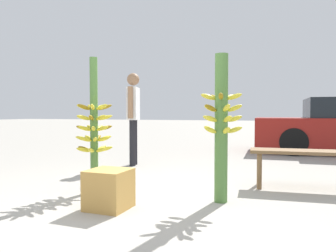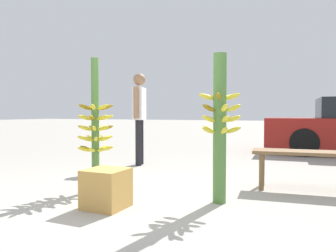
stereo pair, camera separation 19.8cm
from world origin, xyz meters
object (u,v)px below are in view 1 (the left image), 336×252
at_px(banana_stalk_left, 94,126).
at_px(banana_stalk_center, 221,125).
at_px(market_bench, 302,157).
at_px(produce_crate, 109,189).
at_px(vendor_person, 133,110).

relative_size(banana_stalk_left, banana_stalk_center, 1.03).
bearing_deg(market_bench, produce_crate, -144.60).
bearing_deg(produce_crate, banana_stalk_left, 134.29).
distance_m(banana_stalk_left, market_bench, 2.58).
relative_size(banana_stalk_center, vendor_person, 0.94).
relative_size(banana_stalk_left, market_bench, 1.27).
height_order(vendor_person, produce_crate, vendor_person).
distance_m(vendor_person, produce_crate, 2.83).
distance_m(vendor_person, market_bench, 3.02).
xyz_separation_m(banana_stalk_left, produce_crate, (0.54, -0.55, -0.59)).
relative_size(vendor_person, produce_crate, 4.28).
height_order(banana_stalk_left, produce_crate, banana_stalk_left).
distance_m(banana_stalk_left, banana_stalk_center, 1.52).
height_order(banana_stalk_left, vendor_person, vendor_person).
bearing_deg(vendor_person, banana_stalk_left, -1.77).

